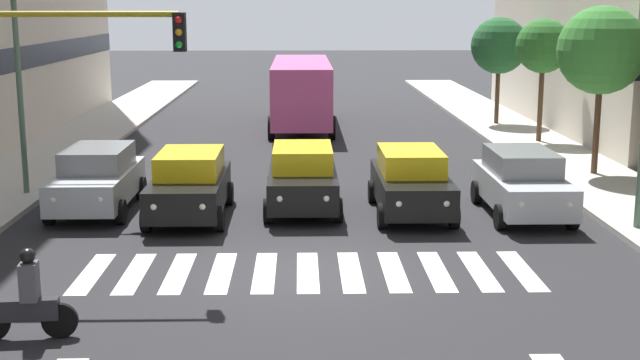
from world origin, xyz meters
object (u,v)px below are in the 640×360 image
object	(u,v)px
car_0	(522,182)
street_lamp_right	(32,24)
car_3	(190,184)
street_tree_1	(602,51)
street_tree_3	(499,46)
car_2	(303,177)
car_4	(98,179)
bus_behind_traffic	(301,87)
car_1	(411,182)
traffic_light_gantry	(22,94)
motorcycle_with_rider	(27,302)
street_tree_2	(543,47)
street_lamp_left	(635,47)

from	to	relation	value
car_0	street_lamp_right	bearing A→B (deg)	-10.31
car_3	street_tree_1	size ratio (longest dim) A/B	0.83
car_3	street_tree_3	bearing A→B (deg)	-125.11
car_2	street_tree_3	xyz separation A→B (m)	(-8.97, -16.16, 2.79)
car_4	bus_behind_traffic	xyz separation A→B (m)	(-5.54, -16.06, 0.97)
car_1	car_3	distance (m)	5.83
car_1	street_tree_1	distance (m)	8.72
car_2	street_lamp_right	xyz separation A→B (m)	(7.53, -1.64, 4.09)
car_1	traffic_light_gantry	size ratio (longest dim) A/B	0.81
car_1	motorcycle_with_rider	world-z (taller)	car_1
motorcycle_with_rider	street_lamp_right	bearing A→B (deg)	-74.91
car_0	bus_behind_traffic	xyz separation A→B (m)	(5.79, -16.83, 0.97)
car_1	car_4	distance (m)	8.43
car_0	street_tree_3	xyz separation A→B (m)	(-3.18, -16.95, 2.79)
car_4	motorcycle_with_rider	distance (m)	9.22
motorcycle_with_rider	street_tree_1	size ratio (longest dim) A/B	0.32
car_3	motorcycle_with_rider	distance (m)	8.55
car_1	car_2	distance (m)	2.94
traffic_light_gantry	street_tree_2	xyz separation A→B (m)	(-15.09, -16.50, 0.15)
motorcycle_with_rider	street_tree_2	xyz separation A→B (m)	(-14.09, -20.07, 3.24)
motorcycle_with_rider	street_lamp_right	size ratio (longest dim) A/B	0.21
car_1	bus_behind_traffic	size ratio (longest dim) A/B	0.42
car_3	street_tree_2	world-z (taller)	street_tree_2
traffic_light_gantry	street_tree_3	world-z (taller)	traffic_light_gantry
street_tree_2	street_tree_3	bearing A→B (deg)	-84.44
motorcycle_with_rider	car_3	bearing A→B (deg)	-101.16
car_2	car_1	bearing A→B (deg)	167.77
street_lamp_right	street_tree_3	bearing A→B (deg)	-138.64
car_0	car_1	size ratio (longest dim) A/B	1.00
car_3	traffic_light_gantry	bearing A→B (deg)	61.14
car_3	car_4	bearing A→B (deg)	-16.91
street_tree_1	car_2	bearing A→B (deg)	23.83
car_2	street_tree_2	size ratio (longest dim) A/B	0.92
street_lamp_right	street_tree_1	distance (m)	17.17
bus_behind_traffic	traffic_light_gantry	size ratio (longest dim) A/B	1.91
car_3	car_4	distance (m)	2.70
bus_behind_traffic	traffic_light_gantry	distance (m)	22.45
bus_behind_traffic	car_3	bearing A→B (deg)	80.04
car_0	motorcycle_with_rider	xyz separation A→B (m)	(10.40, 8.40, -0.24)
traffic_light_gantry	street_tree_2	distance (m)	22.36
street_lamp_left	street_tree_2	world-z (taller)	street_lamp_left
car_0	street_lamp_right	world-z (taller)	street_lamp_right
car_4	traffic_light_gantry	world-z (taller)	traffic_light_gantry
car_2	bus_behind_traffic	xyz separation A→B (m)	(-0.00, -16.04, 0.97)
car_3	car_4	size ratio (longest dim) A/B	1.00
car_1	street_lamp_left	xyz separation A→B (m)	(-4.92, 2.07, 3.64)
car_0	street_tree_1	world-z (taller)	street_tree_1
street_tree_1	street_tree_2	size ratio (longest dim) A/B	1.10
street_lamp_left	car_4	bearing A→B (deg)	-11.34
street_lamp_right	street_tree_1	xyz separation A→B (m)	(-16.96, -2.53, -0.90)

